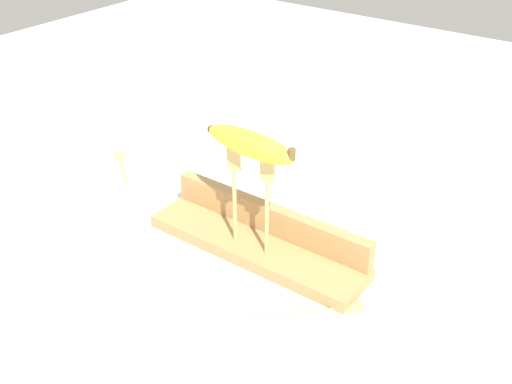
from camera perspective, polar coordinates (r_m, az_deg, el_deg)
name	(u,v)px	position (r m, az deg, el deg)	size (l,w,h in m)	color
ground_plane	(256,252)	(1.10, 0.00, -5.54)	(3.00, 3.00, 0.00)	silver
wooden_board	(256,246)	(1.09, 0.00, -5.05)	(0.41, 0.11, 0.02)	#A87F4C
board_backstop	(270,218)	(1.09, 1.27, -2.41)	(0.40, 0.02, 0.05)	#A87F4C
fork_stand_center	(250,193)	(1.01, -0.53, -0.13)	(0.09, 0.01, 0.17)	tan
banana_raised_center	(250,144)	(0.97, -0.55, 4.47)	(0.18, 0.05, 0.04)	yellow
fork_fallen_near	(321,309)	(0.98, 6.00, -10.73)	(0.15, 0.15, 0.01)	tan
fork_fallen_far	(121,163)	(1.40, -12.35, 2.63)	(0.14, 0.11, 0.01)	tan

